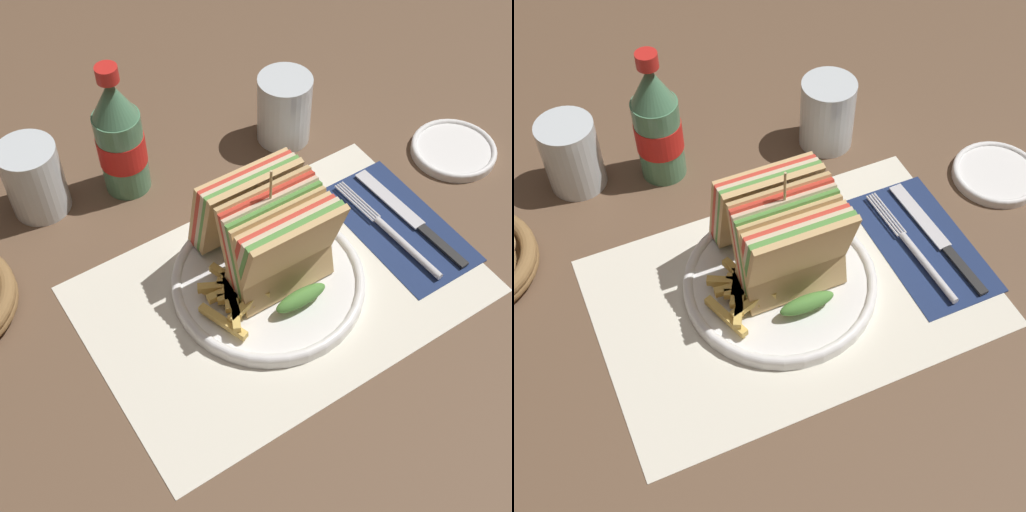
{
  "view_description": "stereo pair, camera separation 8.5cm",
  "coord_description": "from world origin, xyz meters",
  "views": [
    {
      "loc": [
        -0.29,
        -0.39,
        0.71
      ],
      "look_at": [
        -0.0,
        0.05,
        0.04
      ],
      "focal_mm": 50.0,
      "sensor_mm": 36.0,
      "label": 1
    },
    {
      "loc": [
        -0.22,
        -0.43,
        0.71
      ],
      "look_at": [
        -0.0,
        0.05,
        0.04
      ],
      "focal_mm": 50.0,
      "sensor_mm": 36.0,
      "label": 2
    }
  ],
  "objects": [
    {
      "name": "napkin",
      "position": [
        0.19,
        0.02,
        0.0
      ],
      "size": [
        0.11,
        0.21,
        0.0
      ],
      "color": "navy",
      "rests_on": "ground_plane"
    },
    {
      "name": "glass_far",
      "position": [
        -0.18,
        0.3,
        0.04
      ],
      "size": [
        0.08,
        0.08,
        0.1
      ],
      "color": "silver",
      "rests_on": "ground_plane"
    },
    {
      "name": "fries_pile",
      "position": [
        -0.05,
        0.02,
        0.03
      ],
      "size": [
        0.1,
        0.1,
        0.02
      ],
      "color": "#E0B756",
      "rests_on": "plate_main"
    },
    {
      "name": "placemat",
      "position": [
        0.01,
        0.01,
        0.0
      ],
      "size": [
        0.47,
        0.31,
        0.0
      ],
      "color": "silver",
      "rests_on": "ground_plane"
    },
    {
      "name": "knife",
      "position": [
        0.21,
        0.01,
        0.01
      ],
      "size": [
        0.02,
        0.2,
        0.0
      ],
      "rotation": [
        0.0,
        0.0,
        0.04
      ],
      "color": "black",
      "rests_on": "napkin"
    },
    {
      "name": "side_saucer",
      "position": [
        0.35,
        0.08,
        0.01
      ],
      "size": [
        0.12,
        0.12,
        0.01
      ],
      "color": "white",
      "rests_on": "ground_plane"
    },
    {
      "name": "coke_bottle_near",
      "position": [
        -0.06,
        0.28,
        0.08
      ],
      "size": [
        0.06,
        0.06,
        0.19
      ],
      "color": "#4C7F5B",
      "rests_on": "ground_plane"
    },
    {
      "name": "plate_main",
      "position": [
        -0.0,
        0.03,
        0.01
      ],
      "size": [
        0.23,
        0.23,
        0.02
      ],
      "color": "white",
      "rests_on": "ground_plane"
    },
    {
      "name": "club_sandwich",
      "position": [
        0.01,
        0.05,
        0.08
      ],
      "size": [
        0.12,
        0.17,
        0.17
      ],
      "color": "tan",
      "rests_on": "plate_main"
    },
    {
      "name": "glass_near",
      "position": [
        0.17,
        0.24,
        0.05
      ],
      "size": [
        0.08,
        0.08,
        0.1
      ],
      "color": "silver",
      "rests_on": "ground_plane"
    },
    {
      "name": "ground_plane",
      "position": [
        0.0,
        0.0,
        0.0
      ],
      "size": [
        4.0,
        4.0,
        0.0
      ],
      "primitive_type": "plane",
      "color": "brown"
    },
    {
      "name": "fork",
      "position": [
        0.18,
        -0.0,
        0.01
      ],
      "size": [
        0.02,
        0.19,
        0.01
      ],
      "rotation": [
        0.0,
        0.0,
        0.04
      ],
      "color": "silver",
      "rests_on": "napkin"
    }
  ]
}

